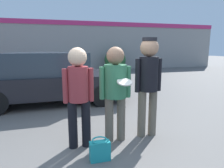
% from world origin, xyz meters
% --- Properties ---
extents(ground_plane, '(56.00, 56.00, 0.00)m').
position_xyz_m(ground_plane, '(0.00, 0.00, 0.00)').
color(ground_plane, '#5B5956').
extents(storefront_building, '(24.00, 0.22, 3.40)m').
position_xyz_m(storefront_building, '(0.00, 11.14, 1.73)').
color(storefront_building, gray).
rests_on(storefront_building, ground).
extents(person_left, '(0.49, 0.32, 1.65)m').
position_xyz_m(person_left, '(-0.27, 0.09, 0.97)').
color(person_left, black).
rests_on(person_left, ground).
extents(person_middle_with_frisbee, '(0.56, 0.58, 1.66)m').
position_xyz_m(person_middle_with_frisbee, '(0.37, 0.14, 1.00)').
color(person_middle_with_frisbee, '#665B4C').
rests_on(person_middle_with_frisbee, ground).
extents(person_right, '(0.51, 0.34, 1.82)m').
position_xyz_m(person_right, '(1.01, 0.18, 1.11)').
color(person_right, '#665B4C').
rests_on(person_right, ground).
extents(parked_car_near, '(4.33, 1.88, 1.50)m').
position_xyz_m(parked_car_near, '(-0.73, 3.09, 0.74)').
color(parked_car_near, black).
rests_on(parked_car_near, ground).
extents(shrub, '(1.48, 1.48, 1.48)m').
position_xyz_m(shrub, '(3.45, 10.21, 0.74)').
color(shrub, '#285B2D').
rests_on(shrub, ground).
extents(handbag, '(0.30, 0.23, 0.33)m').
position_xyz_m(handbag, '(-0.04, -0.41, 0.16)').
color(handbag, teal).
rests_on(handbag, ground).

